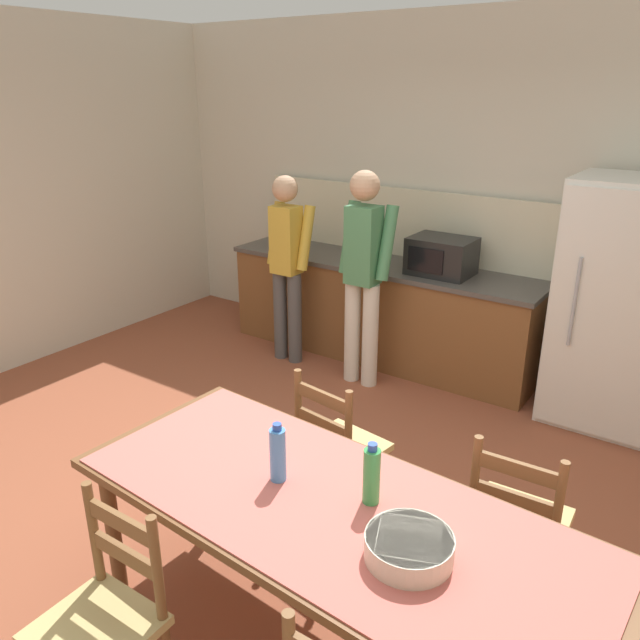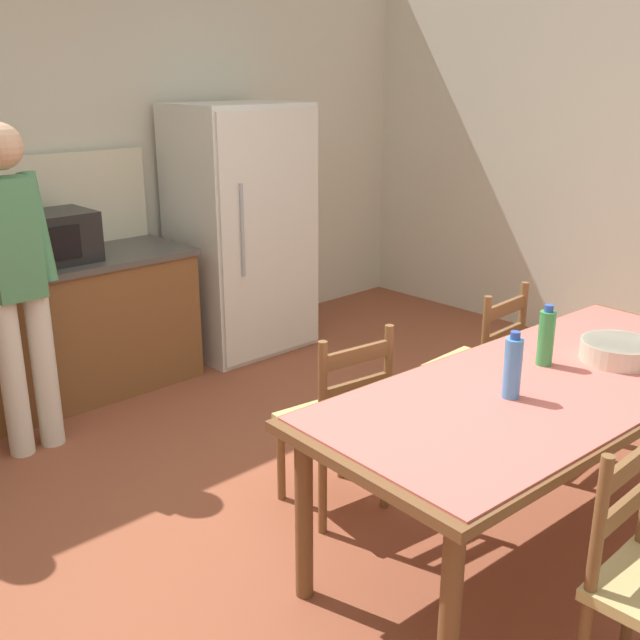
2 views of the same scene
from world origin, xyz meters
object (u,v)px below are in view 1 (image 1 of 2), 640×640
Objects in this scene: chair_side_far_right at (517,523)px; chair_side_far_left at (338,448)px; dining_table at (331,519)px; refrigerator at (626,307)px; person_at_counter at (363,269)px; bottle_near_centre at (278,454)px; chair_side_near_left at (103,620)px; microwave at (441,256)px; person_at_sink at (287,260)px; bottle_off_centre at (372,475)px; serving_bowl at (409,546)px.

chair_side_far_left is at bearing -5.53° from chair_side_far_right.
chair_side_far_right is (0.55, 0.72, -0.24)m from dining_table.
dining_table is at bearing 50.19° from chair_side_far_right.
refrigerator reaches higher than person_at_counter.
chair_side_far_right is at bearing -175.08° from chair_side_far_left.
person_at_counter reaches higher than bottle_near_centre.
dining_table is 0.94m from chair_side_far_right.
chair_side_near_left is (-0.27, -0.74, -0.44)m from bottle_near_centre.
microwave is 0.31× the size of person_at_sink.
person_at_sink reaches higher than microwave.
microwave is 2.89m from bottle_near_centre.
refrigerator is 1.08× the size of person_at_sink.
refrigerator is 2.34m from chair_side_far_left.
chair_side_far_right is at bearing 52.74° from dining_table.
bottle_off_centre reaches higher than serving_bowl.
bottle_near_centre is at bearing -106.79° from refrigerator.
chair_side_far_right is at bearing -122.12° from person_at_sink.
person_at_counter is at bearing -55.10° from chair_side_far_left.
serving_bowl is at bearing -135.13° from person_at_sink.
bottle_off_centre is at bearing 139.38° from chair_side_far_left.
chair_side_far_left is at bearing 134.90° from serving_bowl.
chair_side_near_left is at bearing -166.86° from person_at_counter.
refrigerator is 2.94m from bottle_near_centre.
microwave is 1.56× the size of serving_bowl.
bottle_near_centre reaches higher than chair_side_far_right.
person_at_sink is at bearing 133.89° from bottle_off_centre.
dining_table is at bearing 129.17° from chair_side_far_left.
microwave is at bearing -39.14° from person_at_counter.
serving_bowl is 1.19m from chair_side_near_left.
dining_table is 0.25m from bottle_off_centre.
chair_side_near_left is at bearing -85.34° from microwave.
dining_table is at bearing -139.08° from person_at_sink.
dining_table is 2.54× the size of chair_side_far_right.
microwave is 0.29× the size of person_at_counter.
person_at_sink is at bearing 130.92° from dining_table.
dining_table is 2.54× the size of chair_side_far_left.
refrigerator is 1.02× the size of person_at_counter.
microwave is (-1.41, 0.02, 0.15)m from refrigerator.
bottle_near_centre is 0.69m from serving_bowl.
person_at_sink is (-2.43, 2.44, 0.11)m from serving_bowl.
chair_side_far_left is (-0.86, 0.87, -0.37)m from serving_bowl.
chair_side_far_right reaches higher than dining_table.
chair_side_near_left is 1.50m from chair_side_far_left.
bottle_off_centre is at bearing -148.09° from person_at_counter.
chair_side_far_right is (1.02, -0.05, 0.00)m from chair_side_far_left.
refrigerator is at bearing -74.73° from person_at_counter.
refrigerator reaches higher than chair_side_far_left.
bottle_off_centre is (0.40, 0.09, 0.00)m from bottle_near_centre.
dining_table is at bearing -101.32° from refrigerator.
bottle_near_centre is (-0.85, -2.81, -0.00)m from refrigerator.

